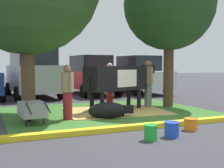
% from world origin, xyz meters
% --- Properties ---
extents(ground_plane, '(80.00, 80.00, 0.00)m').
position_xyz_m(ground_plane, '(0.00, 0.00, 0.00)').
color(ground_plane, '#38383D').
extents(grass_island, '(6.47, 4.95, 0.02)m').
position_xyz_m(grass_island, '(0.08, 2.05, 0.01)').
color(grass_island, '#386B28').
rests_on(grass_island, ground).
extents(curb_yellow, '(7.67, 0.24, 0.12)m').
position_xyz_m(curb_yellow, '(0.08, -0.57, 0.06)').
color(curb_yellow, yellow).
rests_on(curb_yellow, ground).
extents(hay_bedding, '(3.41, 2.69, 0.04)m').
position_xyz_m(hay_bedding, '(0.30, 2.01, 0.03)').
color(hay_bedding, tan).
rests_on(hay_bedding, ground).
extents(shade_tree_right, '(3.31, 3.31, 5.37)m').
position_xyz_m(shade_tree_right, '(2.59, 2.40, 3.69)').
color(shade_tree_right, '#4C3823').
rests_on(shade_tree_right, ground).
extents(cow_holstein, '(3.02, 1.52, 1.54)m').
position_xyz_m(cow_holstein, '(0.52, 2.24, 1.09)').
color(cow_holstein, black).
rests_on(cow_holstein, ground).
extents(calf_lying, '(1.33, 0.70, 0.48)m').
position_xyz_m(calf_lying, '(-0.38, 0.96, 0.24)').
color(calf_lying, black).
rests_on(calf_lying, ground).
extents(person_handler, '(0.47, 0.34, 1.61)m').
position_xyz_m(person_handler, '(0.75, 3.57, 0.86)').
color(person_handler, maroon).
rests_on(person_handler, ground).
extents(person_visitor_near, '(0.34, 0.52, 1.54)m').
position_xyz_m(person_visitor_near, '(-1.49, 1.25, 0.82)').
color(person_visitor_near, maroon).
rests_on(person_visitor_near, ground).
extents(person_visitor_far, '(0.34, 0.53, 1.70)m').
position_xyz_m(person_visitor_far, '(1.81, 2.52, 0.92)').
color(person_visitor_far, slate).
rests_on(person_visitor_far, ground).
extents(wheelbarrow, '(0.66, 1.61, 0.63)m').
position_xyz_m(wheelbarrow, '(-2.50, 1.01, 0.39)').
color(wheelbarrow, gray).
rests_on(wheelbarrow, ground).
extents(bucket_green, '(0.29, 0.29, 0.33)m').
position_xyz_m(bucket_green, '(-0.52, -1.61, 0.17)').
color(bucket_green, green).
rests_on(bucket_green, ground).
extents(bucket_blue, '(0.33, 0.33, 0.33)m').
position_xyz_m(bucket_blue, '(0.04, -1.54, 0.17)').
color(bucket_blue, blue).
rests_on(bucket_blue, ground).
extents(bucket_orange, '(0.34, 0.34, 0.28)m').
position_xyz_m(bucket_orange, '(0.83, -1.15, 0.15)').
color(bucket_orange, orange).
rests_on(bucket_orange, ground).
extents(suv_dark_grey, '(2.29, 4.68, 2.52)m').
position_xyz_m(suv_dark_grey, '(-1.47, 7.82, 1.27)').
color(suv_dark_grey, '#B7B7BC').
rests_on(suv_dark_grey, ground).
extents(sedan_red, '(2.18, 4.48, 2.02)m').
position_xyz_m(sedan_red, '(1.48, 7.86, 0.98)').
color(sedan_red, red).
rests_on(sedan_red, ground).
extents(hatchback_white, '(2.18, 4.48, 2.02)m').
position_xyz_m(hatchback_white, '(4.11, 7.54, 0.98)').
color(hatchback_white, silver).
rests_on(hatchback_white, ground).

